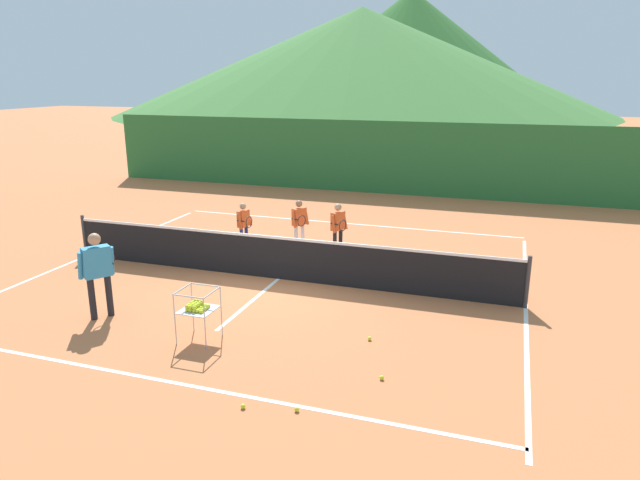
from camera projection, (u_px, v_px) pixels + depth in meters
ground_plane at (278, 279)px, 12.70m from camera, size 120.00×120.00×0.00m
line_baseline_near at (158, 380)px, 8.48m from camera, size 10.36×0.08×0.01m
line_baseline_far at (345, 223)px, 17.47m from camera, size 10.36×0.08×0.01m
line_sideline_west at (86, 256)px, 14.29m from camera, size 0.08×9.87×0.01m
line_sideline_east at (526, 308)px, 11.11m from camera, size 0.08×9.87×0.01m
line_service_center at (278, 279)px, 12.70m from camera, size 0.08×5.71×0.01m
tennis_net at (278, 257)px, 12.56m from camera, size 10.41×0.08×1.05m
instructor at (98, 267)px, 10.43m from camera, size 0.55×0.81×1.62m
student_0 at (244, 222)px, 14.69m from camera, size 0.41×0.63×1.21m
student_1 at (299, 220)px, 14.72m from camera, size 0.41×0.70×1.28m
student_2 at (338, 224)px, 14.20m from camera, size 0.42×0.70×1.31m
ball_cart at (197, 307)px, 9.62m from camera, size 0.58×0.58×0.90m
tennis_ball_0 at (382, 378)px, 8.48m from camera, size 0.07×0.07×0.07m
tennis_ball_2 at (80, 272)px, 13.05m from camera, size 0.07×0.07×0.07m
tennis_ball_3 at (243, 406)px, 7.74m from camera, size 0.07×0.07×0.07m
tennis_ball_4 at (370, 338)px, 9.74m from camera, size 0.07×0.07×0.07m
tennis_ball_5 at (297, 409)px, 7.67m from camera, size 0.07×0.07×0.07m
windscreen_fence at (382, 158)px, 21.58m from camera, size 22.80×0.08×2.73m
hill_0 at (362, 61)px, 67.51m from camera, size 57.05×57.05×11.99m
hill_1 at (410, 51)px, 73.62m from camera, size 39.03×39.03×14.75m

